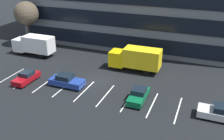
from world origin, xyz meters
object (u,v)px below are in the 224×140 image
at_px(sedan_forest, 139,95).
at_px(sedan_silver, 221,113).
at_px(sedan_navy, 67,81).
at_px(box_truck_white, 34,44).
at_px(bare_tree, 26,14).
at_px(box_truck_yellow_all, 136,58).
at_px(sedan_maroon, 27,77).

distance_m(sedan_forest, sedan_silver, 8.66).
bearing_deg(sedan_forest, sedan_navy, 179.82).
relative_size(box_truck_white, sedan_forest, 1.74).
bearing_deg(bare_tree, box_truck_white, -44.30).
xyz_separation_m(sedan_silver, bare_tree, (-32.34, 11.90, 4.99)).
bearing_deg(sedan_forest, box_truck_yellow_all, 109.43).
xyz_separation_m(sedan_forest, sedan_maroon, (-14.73, -0.86, -0.02)).
height_order(sedan_maroon, sedan_silver, sedan_silver).
relative_size(box_truck_yellow_all, sedan_forest, 1.81).
height_order(sedan_forest, sedan_silver, sedan_silver).
height_order(sedan_forest, bare_tree, bare_tree).
distance_m(box_truck_white, sedan_navy, 12.93).
bearing_deg(box_truck_yellow_all, bare_tree, 169.93).
bearing_deg(box_truck_white, bare_tree, 135.70).
bearing_deg(sedan_navy, box_truck_white, 144.09).
relative_size(sedan_navy, bare_tree, 0.56).
height_order(box_truck_yellow_all, sedan_silver, box_truck_yellow_all).
relative_size(sedan_maroon, sedan_silver, 0.90).
relative_size(box_truck_white, sedan_silver, 1.60).
xyz_separation_m(box_truck_white, sedan_forest, (19.76, -7.59, -1.15)).
xyz_separation_m(box_truck_white, sedan_maroon, (5.03, -8.45, -1.17)).
bearing_deg(sedan_silver, sedan_navy, 178.41).
relative_size(sedan_forest, bare_tree, 0.51).
bearing_deg(bare_tree, box_truck_yellow_all, -10.07).
xyz_separation_m(sedan_navy, bare_tree, (-14.37, 11.40, 4.99)).
distance_m(sedan_maroon, sedan_navy, 5.48).
bearing_deg(box_truck_white, sedan_silver, -15.84).
relative_size(box_truck_yellow_all, bare_tree, 0.93).
height_order(sedan_navy, bare_tree, bare_tree).
height_order(sedan_navy, sedan_silver, sedan_navy).
xyz_separation_m(sedan_forest, bare_tree, (-23.70, 11.43, 5.05)).
relative_size(box_truck_yellow_all, box_truck_white, 1.04).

